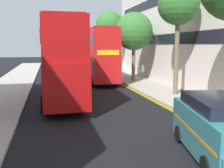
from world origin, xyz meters
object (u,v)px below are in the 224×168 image
Objects in this scene: double_decker_bus_away at (61,58)px; pedestrian_far at (142,72)px; taxi_minivan at (219,129)px; double_decker_bus_oncoming at (98,54)px.

pedestrian_far is at bearing 42.85° from double_decker_bus_away.
pedestrian_far is (4.49, 19.68, -0.08)m from taxi_minivan.
double_decker_bus_away is at bearing -137.15° from pedestrian_far.
double_decker_bus_away reaches higher than taxi_minivan.
double_decker_bus_oncoming is at bearing 64.72° from double_decker_bus_away.
double_decker_bus_oncoming is at bearing 91.05° from taxi_minivan.
double_decker_bus_away is 6.68× the size of pedestrian_far.
double_decker_bus_away is at bearing 113.29° from taxi_minivan.
double_decker_bus_oncoming is at bearing 171.59° from pedestrian_far.
taxi_minivan is at bearing -88.95° from double_decker_bus_oncoming.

